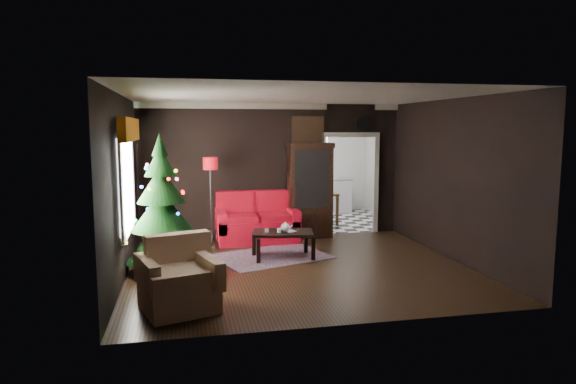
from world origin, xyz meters
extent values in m
plane|color=black|center=(0.00, 0.00, 0.00)|extent=(5.50, 5.50, 0.00)
plane|color=white|center=(0.00, 0.00, 2.80)|extent=(5.50, 5.50, 0.00)
plane|color=black|center=(0.00, 2.50, 1.40)|extent=(5.50, 0.00, 5.50)
plane|color=black|center=(0.00, -2.50, 1.40)|extent=(5.50, 0.00, 5.50)
plane|color=black|center=(-2.75, 0.00, 1.40)|extent=(0.00, 5.50, 5.50)
plane|color=black|center=(2.75, 0.00, 1.40)|extent=(0.00, 5.50, 5.50)
cube|color=white|center=(-2.71, 0.20, 1.45)|extent=(0.05, 1.60, 1.40)
cube|color=#914A0A|center=(-2.63, 0.20, 2.27)|extent=(0.12, 2.10, 0.35)
plane|color=white|center=(1.70, 4.00, 0.00)|extent=(3.00, 3.00, 0.00)
cube|color=white|center=(1.70, 5.45, 1.70)|extent=(0.70, 0.06, 0.70)
cube|color=#4C3845|center=(-0.33, 0.81, 0.01)|extent=(2.26, 1.94, 0.01)
cylinder|color=white|center=(-0.43, 0.66, 0.51)|extent=(0.09, 0.09, 0.06)
cylinder|color=white|center=(-0.22, 0.58, 0.52)|extent=(0.09, 0.09, 0.07)
imported|color=#7C6E59|center=(-0.11, 0.60, 0.59)|extent=(0.16, 0.07, 0.22)
cylinder|color=silver|center=(1.95, 2.45, 2.38)|extent=(0.32, 0.32, 0.06)
cube|color=#A16B4A|center=(0.75, 2.46, 2.25)|extent=(0.62, 0.05, 0.52)
cube|color=white|center=(1.70, 5.20, 0.45)|extent=(1.80, 0.60, 0.90)
camera|label=1|loc=(-1.84, -7.91, 2.29)|focal=31.48mm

